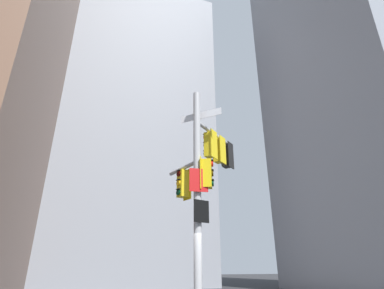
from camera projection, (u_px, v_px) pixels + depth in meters
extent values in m
cube|color=#9399A3|center=(365.00, 94.00, 25.06)|extent=(12.30, 12.30, 30.07)
cube|color=#9399A3|center=(116.00, 138.00, 32.99)|extent=(16.68, 16.68, 29.55)
cylinder|color=#B2B2B5|center=(197.00, 192.00, 10.05)|extent=(0.26, 0.26, 7.71)
cylinder|color=#B2B2B5|center=(214.00, 134.00, 12.10)|extent=(2.23, 1.72, 0.14)
cylinder|color=#B2B2B5|center=(183.00, 168.00, 11.14)|extent=(0.58, 1.79, 0.14)
cube|color=yellow|center=(214.00, 144.00, 11.46)|extent=(0.40, 0.31, 1.14)
cube|color=yellow|center=(210.00, 145.00, 11.55)|extent=(0.48, 0.48, 1.00)
cylinder|color=red|center=(205.00, 138.00, 11.79)|extent=(0.20, 0.17, 0.20)
cube|color=black|center=(205.00, 135.00, 11.84)|extent=(0.22, 0.19, 0.02)
cylinder|color=#3C2C06|center=(205.00, 146.00, 11.65)|extent=(0.20, 0.17, 0.20)
cube|color=black|center=(205.00, 143.00, 11.70)|extent=(0.22, 0.19, 0.02)
cylinder|color=#06311C|center=(205.00, 154.00, 11.52)|extent=(0.20, 0.17, 0.20)
cube|color=black|center=(205.00, 151.00, 11.57)|extent=(0.22, 0.19, 0.02)
cube|color=yellow|center=(223.00, 150.00, 12.03)|extent=(0.40, 0.31, 1.14)
cube|color=yellow|center=(219.00, 151.00, 12.13)|extent=(0.48, 0.48, 1.00)
cylinder|color=#360605|center=(214.00, 144.00, 12.36)|extent=(0.20, 0.17, 0.20)
cube|color=black|center=(214.00, 141.00, 12.41)|extent=(0.22, 0.19, 0.02)
cylinder|color=yellow|center=(214.00, 152.00, 12.23)|extent=(0.20, 0.17, 0.20)
cube|color=black|center=(214.00, 149.00, 12.28)|extent=(0.22, 0.19, 0.02)
cylinder|color=#06311C|center=(215.00, 160.00, 12.09)|extent=(0.20, 0.17, 0.20)
cube|color=black|center=(214.00, 157.00, 12.14)|extent=(0.22, 0.19, 0.02)
cube|color=black|center=(231.00, 155.00, 12.61)|extent=(0.40, 0.31, 1.14)
cube|color=black|center=(227.00, 156.00, 12.70)|extent=(0.48, 0.48, 1.00)
cylinder|color=#360605|center=(222.00, 149.00, 12.93)|extent=(0.20, 0.17, 0.20)
cube|color=black|center=(222.00, 147.00, 12.98)|extent=(0.22, 0.19, 0.02)
cylinder|color=yellow|center=(223.00, 157.00, 12.80)|extent=(0.20, 0.17, 0.20)
cube|color=black|center=(222.00, 154.00, 12.85)|extent=(0.22, 0.19, 0.02)
cylinder|color=#06311C|center=(223.00, 165.00, 12.67)|extent=(0.20, 0.17, 0.20)
cube|color=black|center=(223.00, 162.00, 12.72)|extent=(0.22, 0.19, 0.02)
cube|color=yellow|center=(187.00, 185.00, 11.01)|extent=(0.15, 0.47, 1.14)
cube|color=yellow|center=(183.00, 184.00, 10.91)|extent=(0.41, 0.41, 1.00)
cylinder|color=#360605|center=(179.00, 174.00, 10.94)|extent=(0.11, 0.21, 0.20)
cube|color=black|center=(178.00, 171.00, 10.99)|extent=(0.12, 0.23, 0.02)
cylinder|color=yellow|center=(178.00, 183.00, 10.81)|extent=(0.11, 0.21, 0.20)
cube|color=black|center=(178.00, 180.00, 10.85)|extent=(0.12, 0.23, 0.02)
cylinder|color=#06311C|center=(178.00, 192.00, 10.68)|extent=(0.11, 0.21, 0.20)
cube|color=black|center=(178.00, 189.00, 10.72)|extent=(0.12, 0.23, 0.02)
cube|color=yellow|center=(201.00, 174.00, 10.26)|extent=(0.25, 0.44, 1.14)
cube|color=yellow|center=(207.00, 174.00, 10.24)|extent=(0.46, 0.46, 1.00)
cylinder|color=red|center=(212.00, 164.00, 10.35)|extent=(0.15, 0.20, 0.20)
cube|color=black|center=(212.00, 161.00, 10.40)|extent=(0.17, 0.23, 0.02)
cylinder|color=#3C2C06|center=(213.00, 174.00, 10.22)|extent=(0.15, 0.20, 0.20)
cube|color=black|center=(213.00, 170.00, 10.26)|extent=(0.17, 0.23, 0.02)
cylinder|color=#06311C|center=(213.00, 183.00, 10.08)|extent=(0.15, 0.20, 0.20)
cube|color=black|center=(213.00, 180.00, 10.13)|extent=(0.17, 0.23, 0.02)
cube|color=white|center=(201.00, 115.00, 11.51)|extent=(1.18, 1.26, 0.28)
cube|color=#19479E|center=(201.00, 115.00, 11.51)|extent=(1.15, 1.22, 0.24)
cube|color=red|center=(199.00, 180.00, 9.98)|extent=(0.64, 0.11, 0.80)
cube|color=white|center=(199.00, 180.00, 9.98)|extent=(0.60, 0.10, 0.76)
cube|color=black|center=(201.00, 211.00, 9.62)|extent=(0.59, 0.16, 0.72)
cube|color=white|center=(201.00, 211.00, 9.62)|extent=(0.55, 0.15, 0.68)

